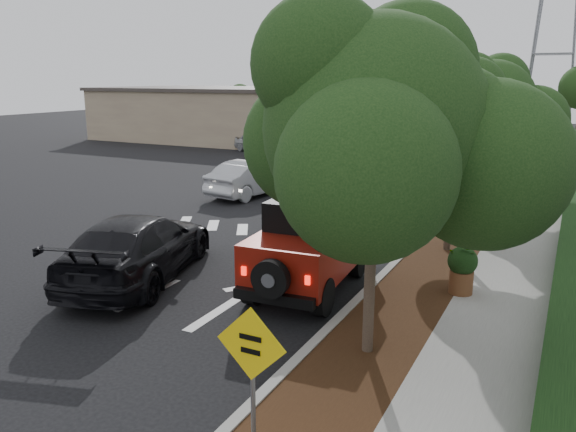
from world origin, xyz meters
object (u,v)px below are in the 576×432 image
Objects in this scene: silver_suv_ahead at (357,181)px; speed_hump_sign at (252,363)px; black_suv_oncoming at (138,247)px; red_jeep at (312,242)px.

silver_suv_ahead is 2.41× the size of speed_hump_sign.
black_suv_oncoming is at bearing 141.66° from speed_hump_sign.
speed_hump_sign is (4.73, -16.72, 0.76)m from silver_suv_ahead.
black_suv_oncoming is at bearing -164.85° from red_jeep.
red_jeep is at bearing -177.86° from black_suv_oncoming.
red_jeep reaches higher than black_suv_oncoming.
speed_hump_sign is at bearing 125.05° from black_suv_oncoming.
red_jeep is 2.08× the size of speed_hump_sign.
red_jeep is 0.86× the size of silver_suv_ahead.
black_suv_oncoming is at bearing -81.10° from silver_suv_ahead.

